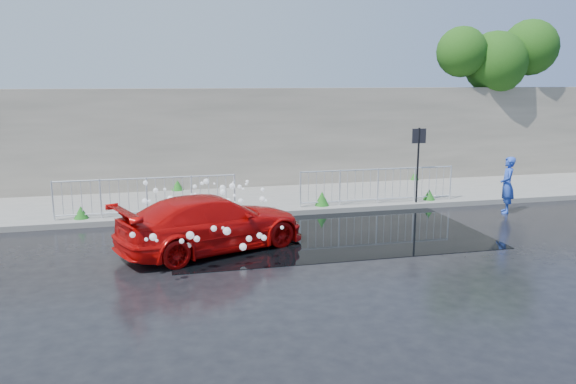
# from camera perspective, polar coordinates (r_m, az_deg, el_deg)

# --- Properties ---
(ground) EXTENTS (90.00, 90.00, 0.00)m
(ground) POSITION_cam_1_polar(r_m,az_deg,el_deg) (13.82, 2.79, -5.27)
(ground) COLOR black
(ground) RESTS_ON ground
(pavement) EXTENTS (30.00, 4.00, 0.15)m
(pavement) POSITION_cam_1_polar(r_m,az_deg,el_deg) (18.50, -1.54, -0.73)
(pavement) COLOR slate
(pavement) RESTS_ON ground
(curb) EXTENTS (30.00, 0.25, 0.16)m
(curb) POSITION_cam_1_polar(r_m,az_deg,el_deg) (16.60, -0.11, -2.13)
(curb) COLOR slate
(curb) RESTS_ON ground
(retaining_wall) EXTENTS (30.00, 0.60, 3.50)m
(retaining_wall) POSITION_cam_1_polar(r_m,az_deg,el_deg) (20.35, -2.86, 5.56)
(retaining_wall) COLOR #696458
(retaining_wall) RESTS_ON pavement
(puddle) EXTENTS (8.00, 5.00, 0.01)m
(puddle) POSITION_cam_1_polar(r_m,az_deg,el_deg) (14.88, 3.56, -4.04)
(puddle) COLOR black
(puddle) RESTS_ON ground
(sign_post) EXTENTS (0.45, 0.06, 2.50)m
(sign_post) POSITION_cam_1_polar(r_m,az_deg,el_deg) (17.82, 13.10, 3.89)
(sign_post) COLOR black
(sign_post) RESTS_ON ground
(tree) EXTENTS (5.08, 2.47, 6.30)m
(tree) POSITION_cam_1_polar(r_m,az_deg,el_deg) (24.18, 20.67, 12.76)
(tree) COLOR #332114
(tree) RESTS_ON ground
(railing_left) EXTENTS (5.05, 0.05, 1.10)m
(railing_left) POSITION_cam_1_polar(r_m,az_deg,el_deg) (16.37, -14.15, -0.32)
(railing_left) COLOR silver
(railing_left) RESTS_ON pavement
(railing_right) EXTENTS (5.05, 0.05, 1.10)m
(railing_right) POSITION_cam_1_polar(r_m,az_deg,el_deg) (17.70, 9.11, 0.75)
(railing_right) COLOR silver
(railing_right) RESTS_ON pavement
(weeds) EXTENTS (12.17, 3.93, 0.44)m
(weeds) POSITION_cam_1_polar(r_m,az_deg,el_deg) (17.89, -1.54, -0.32)
(weeds) COLOR #175316
(weeds) RESTS_ON pavement
(water_spray) EXTENTS (3.60, 5.71, 0.99)m
(water_spray) POSITION_cam_1_polar(r_m,az_deg,el_deg) (14.41, -8.72, -1.74)
(water_spray) COLOR white
(water_spray) RESTS_ON ground
(red_car) EXTENTS (4.86, 3.37, 1.31)m
(red_car) POSITION_cam_1_polar(r_m,az_deg,el_deg) (13.28, -7.70, -3.12)
(red_car) COLOR #AE0806
(red_car) RESTS_ON ground
(person) EXTENTS (0.64, 0.74, 1.70)m
(person) POSITION_cam_1_polar(r_m,az_deg,el_deg) (18.02, 21.38, 0.66)
(person) COLOR blue
(person) RESTS_ON ground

